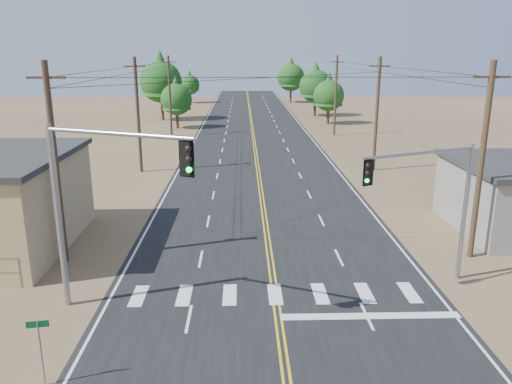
{
  "coord_description": "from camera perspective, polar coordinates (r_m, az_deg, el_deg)",
  "views": [
    {
      "loc": [
        -1.39,
        -11.97,
        10.31
      ],
      "look_at": [
        -0.72,
        12.37,
        3.5
      ],
      "focal_mm": 35.0,
      "sensor_mm": 36.0,
      "label": 1
    }
  ],
  "objects": [
    {
      "name": "utility_pole_right_far",
      "position": [
        65.27,
        9.09,
        10.88
      ],
      "size": [
        1.8,
        0.3,
        10.0
      ],
      "color": "#4C3826",
      "rests_on": "ground"
    },
    {
      "name": "utility_pole_right_mid",
      "position": [
        45.84,
        13.63,
        8.7
      ],
      "size": [
        1.8,
        0.3,
        10.0
      ],
      "color": "#4C3826",
      "rests_on": "ground"
    },
    {
      "name": "tree_right_near",
      "position": [
        75.82,
        8.32,
        11.19
      ],
      "size": [
        4.56,
        4.56,
        7.6
      ],
      "color": "#3F2D1E",
      "rests_on": "ground"
    },
    {
      "name": "tree_left_far",
      "position": [
        108.37,
        -7.59,
        12.27
      ],
      "size": [
        4.12,
        4.12,
        6.87
      ],
      "color": "#3F2D1E",
      "rests_on": "ground"
    },
    {
      "name": "tree_left_mid",
      "position": [
        80.84,
        -10.81,
        12.73
      ],
      "size": [
        6.47,
        6.47,
        10.78
      ],
      "color": "#3F2D1E",
      "rests_on": "ground"
    },
    {
      "name": "utility_pole_left_near",
      "position": [
        26.16,
        -21.95,
        3.04
      ],
      "size": [
        1.8,
        0.3,
        10.0
      ],
      "color": "#4C3826",
      "rests_on": "ground"
    },
    {
      "name": "road",
      "position": [
        43.24,
        0.32,
        1.85
      ],
      "size": [
        15.0,
        200.0,
        0.02
      ],
      "primitive_type": "cube",
      "color": "black",
      "rests_on": "ground"
    },
    {
      "name": "utility_pole_left_mid",
      "position": [
        45.2,
        -13.34,
        8.62
      ],
      "size": [
        1.8,
        0.3,
        10.0
      ],
      "color": "#4C3826",
      "rests_on": "ground"
    },
    {
      "name": "utility_pole_left_far",
      "position": [
        64.82,
        -9.82,
        10.82
      ],
      "size": [
        1.8,
        0.3,
        10.0
      ],
      "color": "#4C3826",
      "rests_on": "ground"
    },
    {
      "name": "tree_left_near",
      "position": [
        71.63,
        -9.1,
        10.76
      ],
      "size": [
        4.38,
        4.38,
        7.29
      ],
      "color": "#3F2D1E",
      "rests_on": "ground"
    },
    {
      "name": "tree_right_far",
      "position": [
        108.67,
        4.02,
        13.25
      ],
      "size": [
        5.74,
        5.74,
        9.57
      ],
      "color": "#3F2D1E",
      "rests_on": "ground"
    },
    {
      "name": "tree_right_mid",
      "position": [
        85.19,
        6.82,
        12.29
      ],
      "size": [
        5.39,
        5.39,
        8.99
      ],
      "color": "#3F2D1E",
      "rests_on": "ground"
    },
    {
      "name": "street_sign",
      "position": [
        17.69,
        -23.47,
        -15.5
      ],
      "size": [
        0.68,
        0.13,
        2.3
      ],
      "rotation": [
        0.0,
        0.0,
        0.15
      ],
      "color": "gray",
      "rests_on": "ground"
    },
    {
      "name": "signal_mast_right",
      "position": [
        23.2,
        20.09,
        -0.09
      ],
      "size": [
        5.49,
        2.45,
        6.45
      ],
      "rotation": [
        0.0,
        0.0,
        0.39
      ],
      "color": "gray",
      "rests_on": "ground"
    },
    {
      "name": "signal_mast_left",
      "position": [
        20.11,
        -18.13,
        0.15
      ],
      "size": [
        5.99,
        2.77,
        7.7
      ],
      "rotation": [
        0.0,
        0.0,
        -0.4
      ],
      "color": "gray",
      "rests_on": "ground"
    },
    {
      "name": "utility_pole_right_near",
      "position": [
        27.26,
        24.37,
        3.24
      ],
      "size": [
        1.8,
        0.3,
        10.0
      ],
      "color": "#4C3826",
      "rests_on": "ground"
    }
  ]
}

